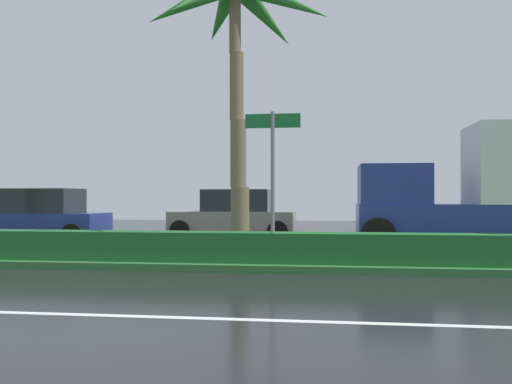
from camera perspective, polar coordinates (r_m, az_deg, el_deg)
The scene contains 9 objects.
ground_plane at distance 13.86m, azimuth -0.03°, elevation -6.77°, with size 90.00×42.00×0.10m, color black.
near_lane_divider_stripe at distance 7.06m, azimuth -8.02°, elevation -12.44°, with size 81.00×0.14×0.01m, color white.
median_strip at distance 12.86m, azimuth -0.65°, elevation -6.70°, with size 85.50×4.00×0.15m, color #2D6B33.
median_hedge at distance 11.44m, azimuth -1.69°, elevation -5.58°, with size 76.50×0.70×0.60m.
palm_tree_centre_left at distance 13.56m, azimuth -2.08°, elevation 17.19°, with size 4.49×4.24×6.70m.
street_name_sign at distance 11.17m, azimuth 1.70°, elevation 2.66°, with size 1.10×0.08×3.00m.
car_in_traffic_leading at distance 18.90m, azimuth -21.19°, elevation -2.40°, with size 4.30×2.02×1.72m.
car_in_traffic_second at distance 19.66m, azimuth -2.20°, elevation -2.35°, with size 4.30×2.02×1.72m.
box_truck_lead at distance 16.86m, azimuth 21.38°, elevation -0.18°, with size 6.40×2.64×3.46m.
Camera 1 is at (1.88, -4.64, 1.46)m, focal length 39.60 mm.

